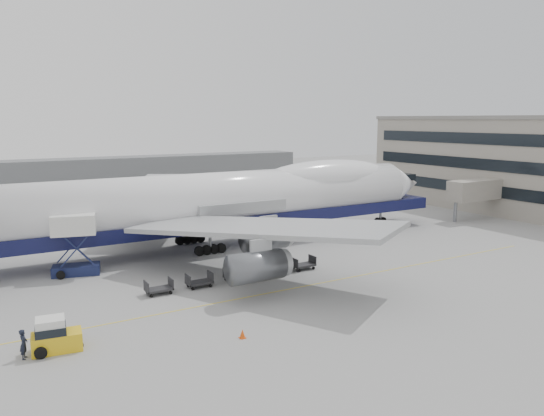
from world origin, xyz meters
TOP-DOWN VIEW (x-y plane):
  - ground at (0.00, 0.00)m, footprint 260.00×260.00m
  - apron_line at (0.00, -6.00)m, footprint 60.00×0.15m
  - hangar at (-10.00, 70.00)m, footprint 110.00×8.00m
  - airliner at (0.64, 12.00)m, footprint 67.00×55.30m
  - catering_truck at (-17.54, 8.52)m, footprint 4.81×3.83m
  - baggage_tug at (-22.16, -8.93)m, footprint 3.31×2.07m
  - ground_worker at (-24.03, -9.15)m, footprint 0.66×0.82m
  - traffic_cone at (-10.62, -13.39)m, footprint 0.44×0.44m
  - dolly_0 at (-12.53, -1.36)m, footprint 2.30×1.35m
  - dolly_1 at (-8.74, -1.36)m, footprint 2.30×1.35m
  - dolly_2 at (-4.95, -1.36)m, footprint 2.30×1.35m
  - dolly_3 at (-1.16, -1.36)m, footprint 2.30×1.35m
  - dolly_4 at (2.63, -1.36)m, footprint 2.30×1.35m

SIDE VIEW (x-z plane):
  - ground at x=0.00m, z-range 0.00..0.00m
  - apron_line at x=0.00m, z-range 0.00..0.01m
  - traffic_cone at x=-10.62m, z-range -0.02..0.63m
  - dolly_0 at x=-12.53m, z-range -0.12..1.18m
  - dolly_1 at x=-8.74m, z-range -0.12..1.18m
  - dolly_2 at x=-4.95m, z-range -0.12..1.18m
  - dolly_3 at x=-1.16m, z-range -0.12..1.18m
  - dolly_4 at x=2.63m, z-range -0.12..1.18m
  - ground_worker at x=-24.03m, z-range 0.00..1.95m
  - baggage_tug at x=-22.16m, z-range -0.13..2.15m
  - catering_truck at x=-17.54m, z-range 0.44..6.41m
  - hangar at x=-10.00m, z-range 0.00..7.00m
  - airliner at x=0.64m, z-range -4.37..15.61m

